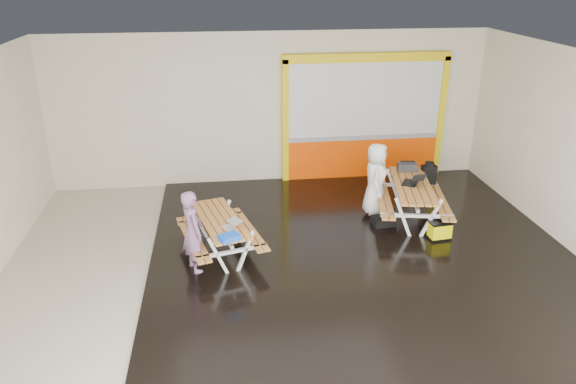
{
  "coord_description": "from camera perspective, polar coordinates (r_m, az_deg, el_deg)",
  "views": [
    {
      "loc": [
        -1.17,
        -8.09,
        4.83
      ],
      "look_at": [
        0.0,
        0.9,
        1.0
      ],
      "focal_mm": 33.68,
      "sensor_mm": 36.0,
      "label": 1
    }
  ],
  "objects": [
    {
      "name": "room",
      "position": [
        8.73,
        0.77,
        2.25
      ],
      "size": [
        10.02,
        8.02,
        3.52
      ],
      "color": "#B9B09D",
      "rests_on": "ground"
    },
    {
      "name": "deck",
      "position": [
        9.71,
        8.08,
        -6.99
      ],
      "size": [
        7.5,
        7.98,
        0.05
      ],
      "primitive_type": "cube",
      "color": "black",
      "rests_on": "room"
    },
    {
      "name": "kiosk",
      "position": [
        12.93,
        8.02,
        7.51
      ],
      "size": [
        3.88,
        0.16,
        3.0
      ],
      "color": "#F34501",
      "rests_on": "room"
    },
    {
      "name": "picnic_table_left",
      "position": [
        9.59,
        -7.16,
        -3.74
      ],
      "size": [
        1.64,
        2.06,
        0.72
      ],
      "color": "#BA7632",
      "rests_on": "deck"
    },
    {
      "name": "picnic_table_right",
      "position": [
        11.07,
        12.94,
        -0.1
      ],
      "size": [
        1.72,
        2.23,
        0.8
      ],
      "color": "#BA7632",
      "rests_on": "deck"
    },
    {
      "name": "person_left",
      "position": [
        9.07,
        -10.05,
        -4.12
      ],
      "size": [
        0.52,
        0.62,
        1.44
      ],
      "primitive_type": "imported",
      "rotation": [
        0.0,
        0.0,
        1.96
      ],
      "color": "slate",
      "rests_on": "deck"
    },
    {
      "name": "person_right",
      "position": [
        11.04,
        9.24,
        1.39
      ],
      "size": [
        0.64,
        0.82,
        1.48
      ],
      "primitive_type": "imported",
      "rotation": [
        0.0,
        0.0,
        1.3
      ],
      "color": "white",
      "rests_on": "deck"
    },
    {
      "name": "laptop_left",
      "position": [
        9.17,
        -6.01,
        -3.53
      ],
      "size": [
        0.4,
        0.39,
        0.13
      ],
      "color": "silver",
      "rests_on": "picnic_table_left"
    },
    {
      "name": "laptop_right",
      "position": [
        11.0,
        13.07,
        1.14
      ],
      "size": [
        0.57,
        0.55,
        0.18
      ],
      "color": "black",
      "rests_on": "picnic_table_right"
    },
    {
      "name": "blue_pouch",
      "position": [
        8.77,
        -6.24,
        -4.79
      ],
      "size": [
        0.38,
        0.34,
        0.09
      ],
      "primitive_type": "cube",
      "rotation": [
        0.0,
        0.0,
        0.46
      ],
      "color": "blue",
      "rests_on": "picnic_table_left"
    },
    {
      "name": "toolbox",
      "position": [
        11.66,
        12.45,
        2.61
      ],
      "size": [
        0.41,
        0.24,
        0.23
      ],
      "color": "black",
      "rests_on": "picnic_table_right"
    },
    {
      "name": "backpack",
      "position": [
        11.85,
        14.62,
        1.89
      ],
      "size": [
        0.31,
        0.21,
        0.51
      ],
      "color": "black",
      "rests_on": "picnic_table_right"
    },
    {
      "name": "dark_case",
      "position": [
        10.9,
        10.04,
        -3.0
      ],
      "size": [
        0.47,
        0.37,
        0.16
      ],
      "primitive_type": "cube",
      "rotation": [
        0.0,
        0.0,
        0.11
      ],
      "color": "black",
      "rests_on": "deck"
    },
    {
      "name": "fluke_bag",
      "position": [
        10.55,
        15.72,
        -3.93
      ],
      "size": [
        0.43,
        0.31,
        0.35
      ],
      "color": "black",
      "rests_on": "deck"
    }
  ]
}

